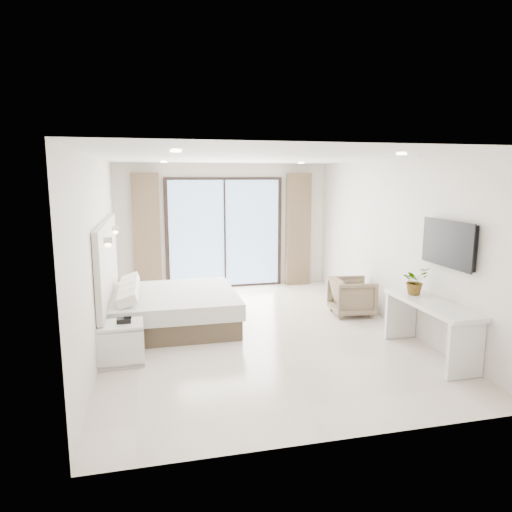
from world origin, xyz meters
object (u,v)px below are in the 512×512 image
at_px(nightstand, 121,343).
at_px(armchair, 352,295).
at_px(bed, 172,309).
at_px(console_desk, 430,316).

bearing_deg(nightstand, armchair, 16.79).
relative_size(nightstand, armchair, 0.84).
relative_size(bed, console_desk, 1.25).
xyz_separation_m(bed, armchair, (3.15, -0.06, 0.06)).
bearing_deg(bed, nightstand, -118.21).
height_order(nightstand, console_desk, console_desk).
bearing_deg(armchair, nightstand, 114.32).
distance_m(bed, nightstand, 1.53).
bearing_deg(console_desk, armchair, 95.37).
bearing_deg(armchair, console_desk, -168.75).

